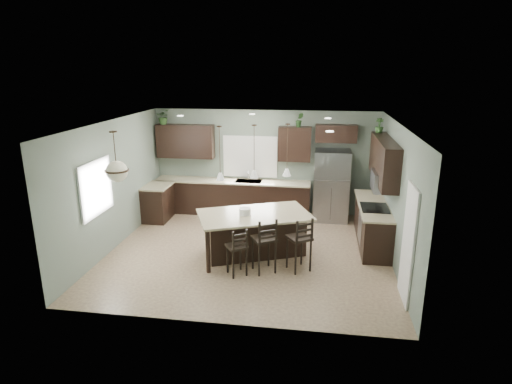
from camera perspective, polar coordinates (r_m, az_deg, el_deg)
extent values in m
plane|color=#9E8466|center=(9.45, -0.96, -7.95)|extent=(6.00, 6.00, 0.00)
cube|color=white|center=(7.68, 19.63, -6.62)|extent=(0.04, 0.82, 2.04)
cube|color=white|center=(11.61, -0.77, 4.76)|extent=(1.35, 0.02, 1.00)
cube|color=white|center=(9.16, -20.63, 0.49)|extent=(0.02, 1.10, 1.00)
cube|color=black|center=(11.51, -12.96, -1.43)|extent=(0.60, 0.90, 0.90)
cube|color=#BDB58F|center=(11.37, -13.02, 0.82)|extent=(0.66, 0.96, 0.04)
cube|color=black|center=(11.69, -3.15, -0.75)|extent=(4.20, 0.60, 0.90)
cube|color=#BDB58F|center=(11.54, -3.21, 1.45)|extent=(4.20, 0.66, 0.04)
cube|color=gray|center=(11.46, -1.00, 1.44)|extent=(0.70, 0.45, 0.01)
cylinder|color=silver|center=(11.39, -1.03, 2.10)|extent=(0.02, 0.02, 0.28)
cube|color=black|center=(11.79, -9.39, 6.70)|extent=(1.55, 0.34, 0.90)
cube|color=black|center=(11.25, 5.17, 6.39)|extent=(0.85, 0.34, 0.90)
cube|color=black|center=(11.20, 10.63, 7.69)|extent=(1.05, 0.34, 0.45)
cube|color=black|center=(10.06, 15.26, -4.22)|extent=(0.60, 2.35, 0.90)
cube|color=#BDB58F|center=(9.91, 15.35, -1.67)|extent=(0.66, 2.35, 0.04)
cube|color=black|center=(9.64, 15.54, -2.03)|extent=(0.58, 0.75, 0.02)
cube|color=gray|center=(9.77, 13.66, -4.73)|extent=(0.01, 0.72, 0.60)
cube|color=black|center=(9.67, 16.69, 4.11)|extent=(0.34, 2.35, 0.90)
cube|color=gray|center=(9.49, 16.42, 1.41)|extent=(0.40, 0.75, 0.40)
cube|color=gray|center=(11.25, 10.00, 0.85)|extent=(0.90, 0.74, 1.85)
cube|color=black|center=(9.13, -0.23, -5.67)|extent=(2.62, 2.09, 0.92)
cylinder|color=silver|center=(8.90, -1.49, -2.62)|extent=(0.24, 0.24, 0.14)
cube|color=black|center=(8.29, -2.58, -7.92)|extent=(0.50, 0.50, 0.97)
cube|color=black|center=(8.37, 1.08, -7.03)|extent=(0.57, 0.57, 1.14)
cube|color=black|center=(8.47, 5.76, -6.86)|extent=(0.58, 0.58, 1.12)
imported|color=#2B4D21|center=(11.85, -12.23, 9.80)|extent=(0.44, 0.41, 0.41)
imported|color=#284D22|center=(11.13, 5.82, 9.56)|extent=(0.22, 0.19, 0.37)
imported|color=#315A27|center=(10.46, 16.13, 8.51)|extent=(0.22, 0.22, 0.34)
plane|color=slate|center=(11.60, 1.20, 3.99)|extent=(6.00, 0.00, 6.00)
plane|color=slate|center=(6.41, -5.00, -6.58)|extent=(6.00, 0.00, 6.00)
plane|color=slate|center=(9.88, -18.44, 0.92)|extent=(0.00, 5.50, 5.50)
plane|color=slate|center=(8.99, 18.22, -0.56)|extent=(0.00, 5.50, 5.50)
plane|color=white|center=(8.67, -1.05, 9.15)|extent=(6.00, 6.00, 0.00)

